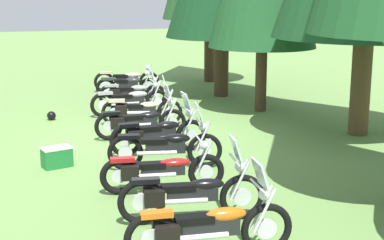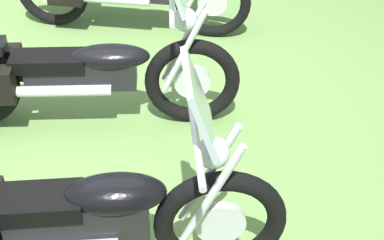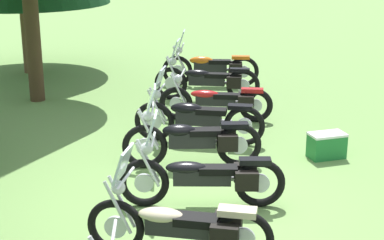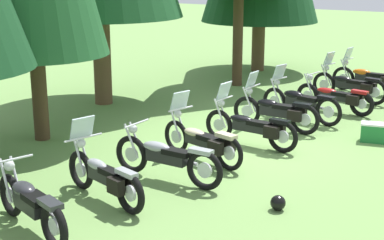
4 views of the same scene
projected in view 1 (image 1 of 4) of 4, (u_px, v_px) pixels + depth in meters
ground_plane at (146, 138)px, 14.57m from camera, size 80.00×80.00×0.00m
motorcycle_0 at (127, 80)px, 20.97m from camera, size 0.82×2.34×1.03m
motorcycle_1 at (128, 85)px, 19.83m from camera, size 0.87×2.11×1.00m
motorcycle_2 at (132, 92)px, 18.42m from camera, size 0.88×2.13×1.36m
motorcycle_3 at (131, 100)px, 17.08m from camera, size 0.71×2.39×1.02m
motorcycle_4 at (141, 109)px, 15.89m from camera, size 0.88×2.20×1.36m
motorcycle_5 at (140, 121)px, 14.44m from camera, size 0.63×2.33×1.36m
motorcycle_6 at (158, 133)px, 13.09m from camera, size 0.78×2.28×1.38m
motorcycle_7 at (167, 146)px, 11.96m from camera, size 0.73×2.37×1.38m
motorcycle_8 at (160, 170)px, 10.60m from camera, size 0.78×2.31×1.00m
motorcycle_9 at (191, 194)px, 9.21m from camera, size 0.78×2.38×1.39m
motorcycle_10 at (208, 227)px, 7.92m from camera, size 0.68×2.39×1.39m
picnic_cooler at (57, 157)px, 12.15m from camera, size 0.50×0.68×0.44m
dropped_helmet at (51, 116)px, 16.54m from camera, size 0.25×0.25×0.25m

